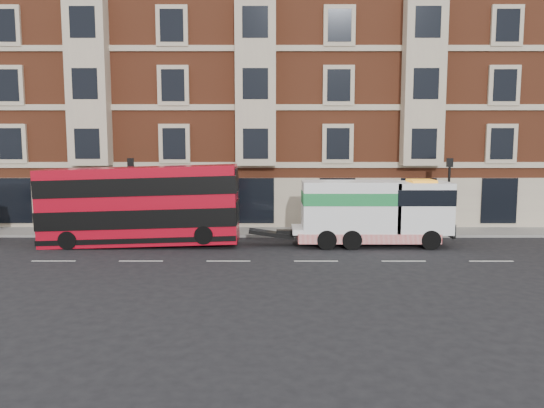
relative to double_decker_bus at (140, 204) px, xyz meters
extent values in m
plane|color=black|center=(4.90, -3.65, -2.18)|extent=(120.00, 120.00, 0.00)
cube|color=slate|center=(4.90, 3.85, -2.11)|extent=(90.00, 3.00, 0.15)
cube|color=brown|center=(5.40, 11.35, 6.82)|extent=(45.00, 12.00, 18.00)
cylinder|color=black|center=(-1.10, 2.55, -0.03)|extent=(0.14, 0.14, 4.00)
cube|color=black|center=(-1.10, 2.55, 2.07)|extent=(0.35, 0.15, 0.50)
cylinder|color=black|center=(16.90, 2.55, -0.03)|extent=(0.14, 0.14, 4.00)
cube|color=black|center=(16.90, 2.55, 2.07)|extent=(0.35, 0.15, 0.50)
cube|color=#AB091B|center=(0.00, 0.00, -0.05)|extent=(10.13, 2.26, 3.98)
cube|color=black|center=(0.00, 0.00, -0.64)|extent=(10.17, 2.32, 0.95)
cube|color=black|center=(0.00, 0.00, 0.99)|extent=(10.17, 2.32, 0.90)
cylinder|color=black|center=(-3.44, -1.02, -1.71)|extent=(0.94, 0.29, 0.94)
cylinder|color=black|center=(-3.44, 1.02, -1.71)|extent=(0.94, 0.29, 0.94)
cylinder|color=black|center=(3.44, -1.02, -1.44)|extent=(0.94, 0.29, 0.94)
cylinder|color=black|center=(3.44, 1.02, -1.44)|extent=(0.94, 0.29, 0.94)
cube|color=white|center=(12.00, 0.00, -1.32)|extent=(8.14, 2.08, 0.27)
cube|color=white|center=(14.62, 0.00, -0.15)|extent=(2.89, 2.26, 2.62)
cube|color=white|center=(10.91, 0.00, -0.10)|extent=(4.88, 2.26, 2.62)
cube|color=#1C803C|center=(10.91, 0.00, 0.35)|extent=(4.93, 2.30, 0.63)
cube|color=red|center=(11.82, 0.00, -1.64)|extent=(7.24, 2.32, 0.50)
cylinder|color=black|center=(14.89, -1.02, -1.68)|extent=(0.99, 0.32, 0.99)
cylinder|color=black|center=(14.89, 1.02, -1.68)|extent=(0.99, 0.32, 0.99)
cylinder|color=black|center=(10.91, -1.02, -1.68)|extent=(0.99, 0.36, 0.99)
cylinder|color=black|center=(10.91, 1.02, -1.68)|extent=(0.99, 0.36, 0.99)
cylinder|color=black|center=(9.65, -1.02, -1.68)|extent=(0.99, 0.36, 0.99)
cylinder|color=black|center=(9.65, 1.02, -1.68)|extent=(0.99, 0.36, 0.99)
imported|color=black|center=(-6.39, 2.50, -1.13)|extent=(0.77, 0.65, 1.79)
camera|label=1|loc=(6.92, -27.35, 3.23)|focal=35.00mm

